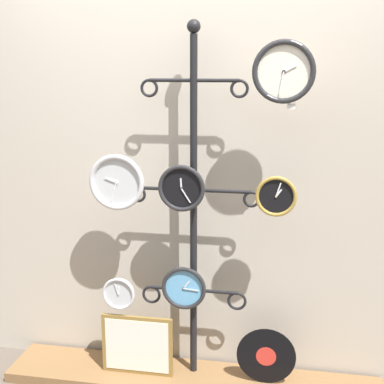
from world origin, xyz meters
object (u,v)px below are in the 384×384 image
(clock_top_right, at_px, (284,72))
(display_stand, at_px, (194,261))
(clock_bottom_left, at_px, (119,293))
(vinyl_record, at_px, (266,356))
(picture_frame, at_px, (137,345))
(clock_bottom_center, at_px, (184,288))
(clock_middle_right, at_px, (276,196))
(clock_middle_center, at_px, (182,188))
(clock_middle_left, at_px, (117,182))

(clock_top_right, bearing_deg, display_stand, 165.76)
(clock_bottom_left, distance_m, vinyl_record, 0.91)
(display_stand, xyz_separation_m, picture_frame, (-0.32, -0.09, -0.51))
(clock_bottom_center, height_order, picture_frame, clock_bottom_center)
(vinyl_record, xyz_separation_m, picture_frame, (-0.75, -0.04, 0.01))
(clock_middle_right, bearing_deg, clock_middle_center, 177.85)
(clock_middle_right, bearing_deg, clock_bottom_left, 179.57)
(clock_bottom_center, bearing_deg, clock_top_right, -4.65)
(clock_bottom_left, xyz_separation_m, clock_bottom_center, (0.38, 0.02, 0.05))
(clock_middle_left, xyz_separation_m, picture_frame, (0.09, -0.00, -0.97))
(clock_middle_left, relative_size, picture_frame, 0.74)
(display_stand, xyz_separation_m, clock_bottom_center, (-0.04, -0.08, -0.14))
(display_stand, bearing_deg, picture_frame, -163.66)
(clock_middle_right, bearing_deg, clock_middle_left, 178.87)
(display_stand, bearing_deg, clock_bottom_left, -166.34)
(clock_top_right, distance_m, vinyl_record, 1.58)
(clock_top_right, distance_m, picture_frame, 1.75)
(clock_top_right, distance_m, clock_bottom_center, 1.30)
(clock_middle_center, height_order, clock_bottom_left, clock_middle_center)
(display_stand, height_order, clock_middle_left, display_stand)
(clock_middle_left, distance_m, clock_bottom_center, 0.70)
(clock_bottom_center, distance_m, vinyl_record, 0.61)
(clock_bottom_left, height_order, clock_bottom_center, clock_bottom_center)
(clock_middle_left, height_order, clock_bottom_left, clock_middle_left)
(clock_middle_center, distance_m, clock_bottom_center, 0.58)
(display_stand, xyz_separation_m, vinyl_record, (0.43, -0.06, -0.52))
(clock_middle_left, relative_size, clock_bottom_center, 1.23)
(clock_middle_left, xyz_separation_m, clock_bottom_center, (0.37, 0.01, -0.60))
(clock_middle_center, bearing_deg, clock_middle_right, -2.15)
(clock_bottom_left, bearing_deg, vinyl_record, 3.01)
(clock_bottom_center, bearing_deg, clock_bottom_left, -176.35)
(clock_middle_center, distance_m, clock_bottom_left, 0.73)
(clock_bottom_left, bearing_deg, display_stand, 13.66)
(clock_top_right, height_order, picture_frame, clock_top_right)
(clock_bottom_center, bearing_deg, clock_middle_center, -125.55)
(display_stand, bearing_deg, vinyl_record, -7.55)
(clock_middle_left, xyz_separation_m, vinyl_record, (0.84, 0.03, -0.99))
(clock_middle_center, height_order, picture_frame, clock_middle_center)
(clock_middle_right, height_order, vinyl_record, clock_middle_right)
(clock_middle_right, height_order, clock_bottom_left, clock_middle_right)
(clock_top_right, relative_size, clock_middle_center, 1.21)
(clock_top_right, height_order, clock_middle_right, clock_top_right)
(clock_top_right, height_order, clock_middle_center, clock_top_right)
(clock_middle_right, bearing_deg, display_stand, 166.60)
(clock_middle_center, distance_m, clock_middle_right, 0.50)
(clock_top_right, bearing_deg, vinyl_record, 122.41)
(clock_middle_right, bearing_deg, vinyl_record, 115.25)
(display_stand, relative_size, vinyl_record, 6.15)
(clock_bottom_left, xyz_separation_m, picture_frame, (0.10, 0.01, -0.32))
(clock_bottom_center, relative_size, picture_frame, 0.60)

